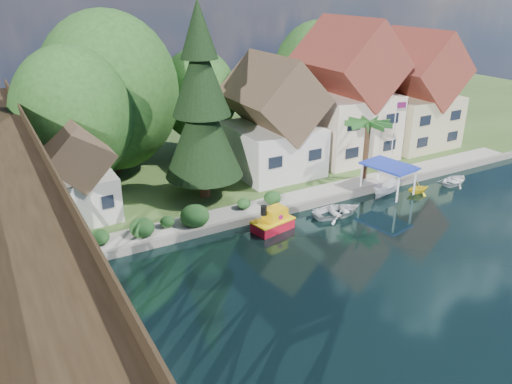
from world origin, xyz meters
TOP-DOWN VIEW (x-y plane):
  - ground at (0.00, 0.00)m, footprint 140.00×140.00m
  - bank at (0.00, 34.00)m, footprint 140.00×52.00m
  - seawall at (4.00, 8.00)m, footprint 60.00×0.40m
  - promenade at (6.00, 9.30)m, footprint 50.00×2.60m
  - trestle_bridge at (-16.00, 5.17)m, footprint 4.12×44.18m
  - house_left at (7.00, 16.00)m, footprint 7.64×8.64m
  - house_center at (16.00, 16.50)m, footprint 8.65×9.18m
  - house_right at (25.00, 16.00)m, footprint 8.15×8.64m
  - shed at (-11.00, 14.50)m, footprint 5.09×5.40m
  - bg_trees at (1.00, 21.25)m, footprint 49.90×13.30m
  - shrubs at (-4.60, 9.26)m, footprint 15.76×2.47m
  - conifer at (-1.13, 13.51)m, footprint 6.44×6.44m
  - palm_tree at (13.35, 10.03)m, footprint 4.94×4.94m
  - flagpole at (18.25, 11.55)m, footprint 0.96×0.36m
  - tugboat at (1.18, 6.18)m, footprint 3.47×2.33m
  - boat_white_a at (7.03, 5.84)m, footprint 4.43×3.31m
  - boat_canopy at (13.39, 6.99)m, footprint 3.74×4.83m
  - boat_yellow at (16.10, 5.89)m, footprint 2.46×2.21m
  - boat_white_b at (20.96, 5.93)m, footprint 3.74×3.01m

SIDE VIEW (x-z plane):
  - ground at x=0.00m, z-range 0.00..0.00m
  - bank at x=0.00m, z-range 0.00..0.50m
  - seawall at x=4.00m, z-range 0.00..0.62m
  - boat_white_b at x=20.96m, z-range 0.00..0.69m
  - boat_white_a at x=7.03m, z-range 0.00..0.87m
  - promenade at x=6.00m, z-range 0.50..0.56m
  - boat_yellow at x=16.10m, z-range 0.00..1.15m
  - tugboat at x=1.18m, z-range -0.46..1.85m
  - boat_canopy at x=13.39m, z-range -0.20..2.61m
  - shrubs at x=-4.60m, z-range 0.38..2.08m
  - shed at x=-11.00m, z-range -0.10..7.75m
  - flagpole at x=18.25m, z-range 1.22..7.62m
  - house_left at x=7.00m, z-range -0.37..10.65m
  - trestle_bridge at x=-16.00m, z-range 0.70..10.00m
  - palm_tree at x=13.35m, z-range 2.67..8.50m
  - house_right at x=25.00m, z-range -0.45..12.00m
  - house_center at x=16.00m, z-range -0.53..13.36m
  - bg_trees at x=1.00m, z-range 2.00..12.57m
  - conifer at x=-1.13m, z-range 0.21..16.05m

